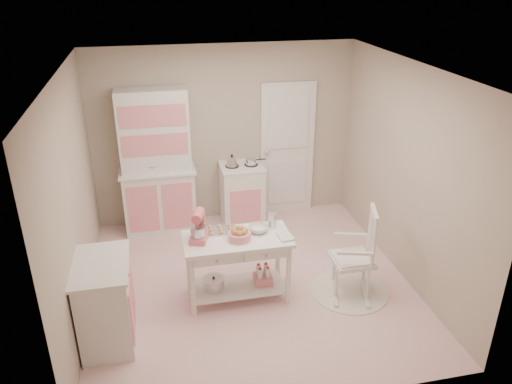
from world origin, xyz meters
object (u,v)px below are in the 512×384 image
base_cabinet (106,302)px  rocking_chair (353,252)px  stand_mixer (198,227)px  stove (242,194)px  hutch (157,163)px  work_table (238,268)px  bread_basket (240,236)px

base_cabinet → rocking_chair: size_ratio=0.84×
rocking_chair → stand_mixer: stand_mixer is taller
stove → rocking_chair: 2.22m
stove → base_cabinet: (-1.83, -2.26, 0.00)m
hutch → rocking_chair: 3.00m
rocking_chair → stand_mixer: bearing=-170.0°
base_cabinet → stand_mixer: size_ratio=2.71×
stove → base_cabinet: bearing=-128.9°
hutch → rocking_chair: (2.12, -2.06, -0.49)m
base_cabinet → work_table: 1.49m
hutch → stove: 1.33m
stove → base_cabinet: same height
stove → rocking_chair: rocking_chair is taller
stove → stand_mixer: bearing=-114.2°
base_cabinet → stand_mixer: bearing=23.9°
stove → work_table: size_ratio=0.77×
base_cabinet → work_table: size_ratio=0.77×
hutch → stove: (1.20, -0.05, -0.58)m
work_table → stand_mixer: stand_mixer is taller
stove → hutch: bearing=177.6°
hutch → bread_basket: (0.82, -1.94, -0.19)m
hutch → stove: bearing=-2.4°
base_cabinet → bread_basket: 1.55m
bread_basket → stove: bearing=78.7°
base_cabinet → bread_basket: base_cabinet is taller
work_table → stand_mixer: bearing=177.3°
work_table → bread_basket: bread_basket is taller
base_cabinet → stand_mixer: (1.01, 0.45, 0.51)m
rocking_chair → work_table: (-1.32, 0.18, -0.15)m
base_cabinet → work_table: base_cabinet is taller
rocking_chair → work_table: 1.34m
work_table → bread_basket: (0.02, -0.05, 0.45)m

